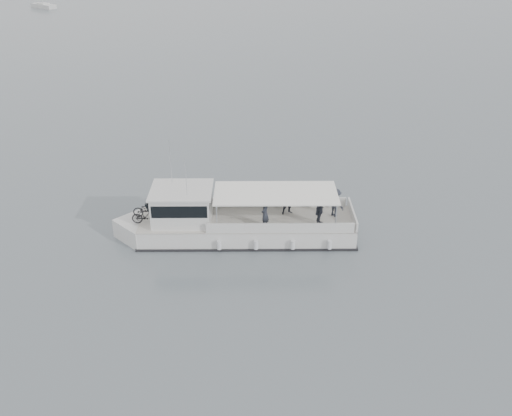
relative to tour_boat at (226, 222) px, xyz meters
name	(u,v)px	position (x,y,z in m)	size (l,w,h in m)	color
ground	(302,250)	(3.26, -2.55, -0.87)	(1400.00, 1400.00, 0.00)	#566066
tour_boat	(226,222)	(0.00, 0.00, 0.00)	(12.44, 6.51, 5.29)	silver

